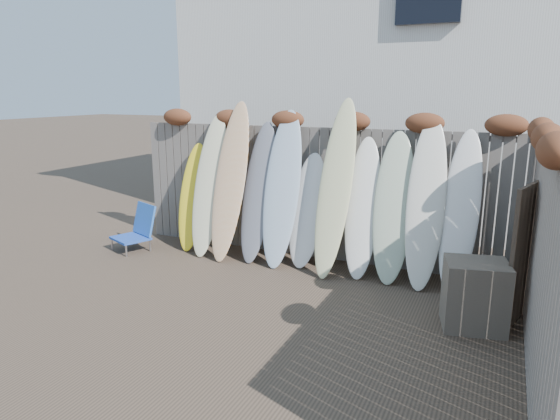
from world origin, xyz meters
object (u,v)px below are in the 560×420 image
at_px(lattice_panel, 526,252).
at_px(surfboard_0, 193,197).
at_px(beach_chair, 137,229).
at_px(wooden_crate, 475,295).

distance_m(lattice_panel, surfboard_0, 4.90).
bearing_deg(beach_chair, wooden_crate, -7.82).
xyz_separation_m(beach_chair, surfboard_0, (0.80, 0.44, 0.52)).
xyz_separation_m(lattice_panel, surfboard_0, (-4.86, 0.67, 0.07)).
xyz_separation_m(wooden_crate, surfboard_0, (-4.39, 1.16, 0.48)).
distance_m(beach_chair, lattice_panel, 5.67).
distance_m(wooden_crate, surfboard_0, 4.56).
height_order(beach_chair, wooden_crate, wooden_crate).
height_order(wooden_crate, surfboard_0, surfboard_0).
xyz_separation_m(beach_chair, wooden_crate, (5.18, -0.71, 0.04)).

